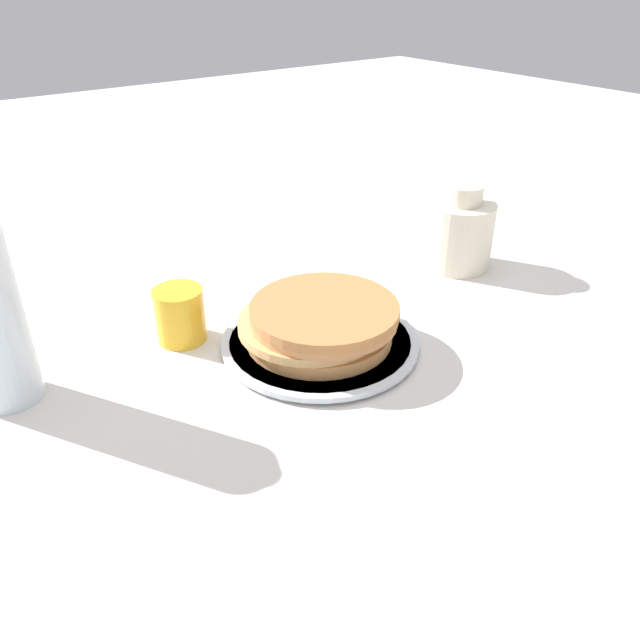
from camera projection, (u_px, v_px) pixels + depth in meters
name	position (u px, v px, depth m)	size (l,w,h in m)	color
ground_plane	(328.00, 358.00, 0.79)	(4.00, 4.00, 0.00)	silver
plate	(320.00, 342.00, 0.81)	(0.25, 0.25, 0.01)	silver
pancake_stack	(320.00, 322.00, 0.79)	(0.20, 0.20, 0.05)	#C6864A
juice_glass	(180.00, 315.00, 0.81)	(0.06, 0.06, 0.07)	yellow
cream_jug	(460.00, 232.00, 1.00)	(0.11, 0.11, 0.14)	beige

